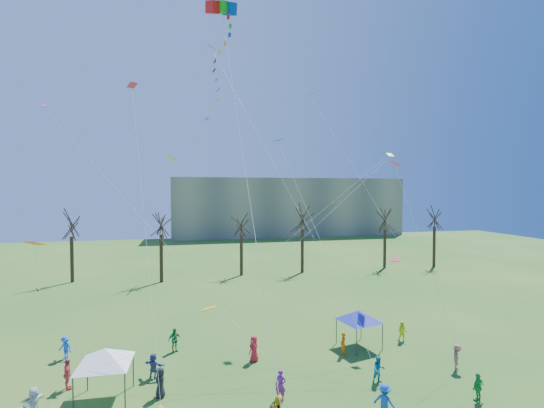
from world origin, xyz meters
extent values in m
cube|color=gray|center=(22.00, 82.00, 7.50)|extent=(60.00, 14.00, 15.00)
cylinder|color=black|center=(-18.77, 36.76, 2.94)|extent=(0.44, 0.44, 5.87)
cylinder|color=black|center=(-7.58, 34.30, 3.07)|extent=(0.44, 0.44, 6.14)
cylinder|color=black|center=(3.02, 35.93, 2.86)|extent=(0.44, 0.44, 5.72)
cylinder|color=black|center=(11.80, 35.77, 3.13)|extent=(0.44, 0.44, 6.26)
cylinder|color=black|center=(25.03, 36.15, 2.93)|extent=(0.44, 0.44, 5.86)
cylinder|color=black|center=(33.02, 35.41, 3.11)|extent=(0.44, 0.44, 6.22)
cube|color=red|center=(-2.57, 9.22, 23.66)|extent=(0.92, 1.25, 1.07)
cube|color=#16A81B|center=(-2.02, 9.22, 23.66)|extent=(0.92, 1.25, 1.07)
cube|color=#0E39B4|center=(-1.48, 9.22, 23.66)|extent=(0.92, 1.25, 1.07)
cylinder|color=white|center=(-1.28, 3.55, 12.55)|extent=(0.02, 0.02, 23.73)
cylinder|color=#3F3F44|center=(-10.16, 5.15, 1.04)|extent=(0.07, 0.07, 2.07)
cylinder|color=#3F3F44|center=(-7.59, 5.07, 1.04)|extent=(0.07, 0.07, 2.07)
cylinder|color=#3F3F44|center=(-10.08, 7.71, 1.04)|extent=(0.07, 0.07, 2.07)
cylinder|color=#3F3F44|center=(-7.51, 7.63, 1.04)|extent=(0.07, 0.07, 2.07)
pyramid|color=white|center=(-8.84, 6.39, 2.52)|extent=(3.95, 3.95, 0.89)
cylinder|color=#3F3F44|center=(7.40, 8.60, 0.97)|extent=(0.08, 0.08, 1.94)
cylinder|color=#3F3F44|center=(9.74, 9.17, 0.97)|extent=(0.08, 0.08, 1.94)
cylinder|color=#3F3F44|center=(6.84, 10.94, 0.97)|extent=(0.08, 0.08, 1.94)
cylinder|color=#3F3F44|center=(9.18, 11.51, 0.97)|extent=(0.08, 0.08, 1.94)
pyramid|color=#222EAD|center=(8.29, 10.06, 2.36)|extent=(3.60, 3.60, 0.83)
imported|color=blue|center=(5.56, 1.37, 0.91)|extent=(1.29, 1.34, 1.83)
imported|color=green|center=(11.50, 1.75, 0.79)|extent=(1.00, 0.65, 1.58)
imported|color=white|center=(-12.08, 5.35, 0.82)|extent=(1.06, 1.59, 1.64)
imported|color=black|center=(-5.85, 6.07, 0.85)|extent=(0.61, 0.87, 1.69)
imported|color=#862185|center=(0.75, 4.25, 0.86)|extent=(0.75, 0.68, 1.71)
imported|color=#0C7FA8|center=(7.09, 4.80, 0.81)|extent=(0.79, 0.62, 1.63)
imported|color=#965E52|center=(12.90, 5.17, 0.84)|extent=(1.19, 1.23, 1.69)
imported|color=#E84D5A|center=(-11.26, 8.13, 0.91)|extent=(0.80, 1.15, 1.82)
imported|color=#444993|center=(-6.43, 8.45, 0.78)|extent=(1.47, 1.17, 1.56)
imported|color=red|center=(0.13, 9.38, 0.88)|extent=(1.01, 0.99, 1.76)
imported|color=#E2580B|center=(6.48, 8.83, 0.84)|extent=(0.47, 0.66, 1.68)
imported|color=#EEFF1A|center=(12.02, 10.19, 0.78)|extent=(0.96, 0.94, 1.56)
imported|color=blue|center=(-12.67, 12.60, 0.81)|extent=(1.20, 1.04, 1.61)
imported|color=#1D8540|center=(-5.27, 12.17, 0.86)|extent=(1.09, 0.84, 1.72)
cube|color=#FF5E0D|center=(-11.46, 4.29, 9.21)|extent=(0.82, 0.92, 0.26)
cylinder|color=white|center=(-11.14, 3.20, 5.25)|extent=(0.01, 0.01, 7.84)
cube|color=#E22557|center=(-8.23, 14.29, 19.68)|extent=(0.88, 0.91, 0.31)
cylinder|color=white|center=(-6.87, 8.03, 10.49)|extent=(0.01, 0.01, 22.07)
cube|color=#FFA51A|center=(-3.29, 2.31, 6.08)|extent=(0.79, 0.72, 0.23)
cylinder|color=white|center=(-1.65, 1.94, 3.69)|extent=(0.01, 0.01, 5.53)
cube|color=#199DBF|center=(2.25, 11.01, 15.44)|extent=(0.78, 0.60, 0.23)
cylinder|color=white|center=(3.91, 6.19, 8.37)|extent=(0.01, 0.01, 17.11)
cube|color=blue|center=(7.66, 19.88, 21.28)|extent=(0.79, 0.69, 0.35)
cylinder|color=white|center=(9.58, 10.81, 11.29)|extent=(0.01, 0.01, 26.96)
cube|color=red|center=(8.18, 4.86, 7.53)|extent=(0.79, 0.78, 0.17)
cylinder|color=white|center=(-1.95, 5.10, 4.41)|extent=(0.01, 0.01, 21.09)
cube|color=#6BDC33|center=(13.11, 14.22, 14.91)|extent=(0.51, 0.60, 0.35)
cylinder|color=white|center=(3.63, 10.14, 8.11)|extent=(0.01, 0.01, 24.50)
cube|color=purple|center=(-15.40, 17.80, 18.58)|extent=(0.80, 0.81, 0.30)
cylinder|color=white|center=(-7.32, 11.02, 9.94)|extent=(0.01, 0.01, 27.00)
cube|color=orange|center=(-1.96, 19.64, 24.95)|extent=(0.85, 0.80, 0.45)
cylinder|color=white|center=(2.56, 12.22, 13.13)|extent=(0.01, 0.01, 29.03)
cube|color=#F62974|center=(8.79, 6.09, 13.48)|extent=(0.77, 0.68, 0.36)
cylinder|color=white|center=(10.84, 5.63, 7.39)|extent=(0.01, 0.01, 12.51)
cube|color=yellow|center=(-5.27, 9.49, 13.87)|extent=(0.68, 0.63, 0.33)
cylinder|color=white|center=(-8.27, 8.81, 7.59)|extent=(0.01, 0.01, 13.64)
cube|color=#1CADD3|center=(13.74, 15.60, 15.25)|extent=(0.75, 0.83, 0.23)
cylinder|color=white|center=(3.66, 12.02, 8.28)|extent=(0.01, 0.01, 25.33)
camera|label=1|loc=(-4.28, -15.96, 11.75)|focal=25.00mm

